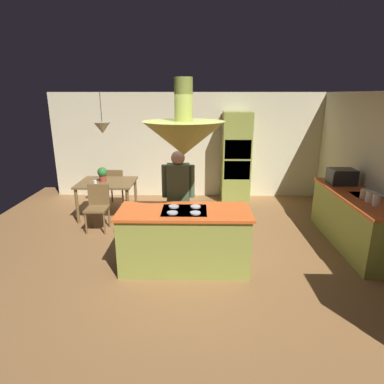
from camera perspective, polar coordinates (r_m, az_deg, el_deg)
name	(u,v)px	position (r m, az deg, el deg)	size (l,w,h in m)	color
ground	(185,260)	(5.17, -1.21, -11.96)	(8.16, 8.16, 0.00)	olive
wall_back	(190,146)	(8.07, -0.33, 8.18)	(6.80, 0.10, 2.55)	beige
kitchen_island	(184,239)	(4.79, -1.34, -8.31)	(1.91, 0.80, 0.93)	#939E42
counter_run_right	(354,220)	(6.12, 26.74, -4.40)	(0.73, 2.27, 0.91)	#939E42
oven_tower	(236,158)	(7.76, 7.79, 6.04)	(0.66, 0.62, 2.12)	#939E42
dining_table	(107,186)	(6.94, -14.80, 1.03)	(1.14, 0.95, 0.76)	brown
person_at_island	(178,194)	(5.24, -2.43, -0.33)	(0.53, 0.22, 1.65)	tan
range_hood	(184,136)	(4.37, -1.47, 9.84)	(1.10, 1.10, 1.00)	#939E42
pendant_light_over_table	(102,128)	(6.73, -15.56, 10.87)	(0.32, 0.32, 0.82)	beige
chair_facing_island	(98,204)	(6.36, -16.32, -2.09)	(0.40, 0.40, 0.87)	brown
chair_by_back_wall	(116,185)	(7.63, -13.34, 1.28)	(0.40, 0.40, 0.87)	brown
potted_plant_on_table	(102,174)	(6.92, -15.55, 3.15)	(0.20, 0.20, 0.30)	#99382D
cup_on_table	(95,183)	(6.74, -16.76, 1.62)	(0.07, 0.07, 0.09)	white
canister_flour	(377,200)	(5.49, 29.85, -1.24)	(0.11, 0.11, 0.18)	silver
canister_sugar	(370,197)	(5.65, 29.00, -0.74)	(0.14, 0.14, 0.17)	silver
canister_tea	(364,194)	(5.80, 28.19, -0.28)	(0.12, 0.12, 0.15)	#E0B78C
microwave_on_counter	(342,177)	(6.54, 24.95, 2.49)	(0.46, 0.36, 0.28)	#232326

